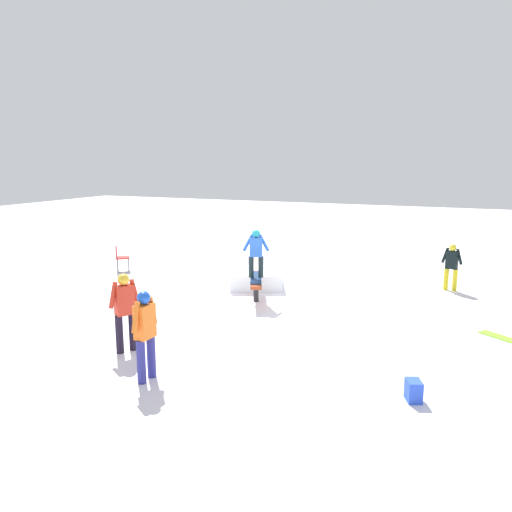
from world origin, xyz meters
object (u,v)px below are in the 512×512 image
(bystander_black, at_px, (452,265))
(folding_chair, at_px, (121,259))
(main_rider_on_rail, at_px, (256,255))
(backpack_on_snow, at_px, (414,391))
(bystander_red, at_px, (125,308))
(bystander_orange, at_px, (145,331))
(rail_feature, at_px, (256,282))

(bystander_black, bearing_deg, folding_chair, -157.96)
(main_rider_on_rail, distance_m, backpack_on_snow, 6.22)
(bystander_red, bearing_deg, folding_chair, 67.51)
(bystander_black, relative_size, folding_chair, 1.54)
(bystander_orange, xyz_separation_m, bystander_red, (-0.93, -1.14, -0.00))
(rail_feature, distance_m, bystander_red, 4.38)
(backpack_on_snow, bearing_deg, bystander_red, -111.31)
(bystander_red, distance_m, bystander_black, 9.43)
(rail_feature, bearing_deg, backpack_on_snow, 23.66)
(bystander_red, distance_m, folding_chair, 7.50)
(rail_feature, xyz_separation_m, bystander_orange, (5.18, 0.18, 0.36))
(rail_feature, distance_m, backpack_on_snow, 6.13)
(backpack_on_snow, bearing_deg, main_rider_on_rail, -155.13)
(bystander_orange, bearing_deg, folding_chair, 42.90)
(bystander_black, bearing_deg, bystander_red, -114.27)
(main_rider_on_rail, height_order, bystander_black, main_rider_on_rail)
(bystander_orange, xyz_separation_m, bystander_black, (-8.45, 4.54, -0.13))
(backpack_on_snow, bearing_deg, bystander_orange, -98.92)
(bystander_orange, xyz_separation_m, folding_chair, (-6.77, -5.83, -0.47))
(bystander_red, height_order, bystander_black, bystander_red)
(bystander_red, relative_size, backpack_on_snow, 4.64)
(rail_feature, distance_m, bystander_orange, 5.20)
(bystander_red, height_order, folding_chair, bystander_red)
(folding_chair, bearing_deg, rail_feature, -143.30)
(bystander_red, xyz_separation_m, bystander_black, (-7.52, 5.69, -0.12))
(folding_chair, height_order, backpack_on_snow, folding_chair)
(folding_chair, bearing_deg, backpack_on_snow, -157.23)
(bystander_orange, relative_size, bystander_red, 1.00)
(folding_chair, bearing_deg, bystander_orange, -176.91)
(bystander_orange, distance_m, bystander_red, 1.47)
(rail_feature, height_order, bystander_red, bystander_red)
(bystander_orange, bearing_deg, bystander_black, -26.12)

